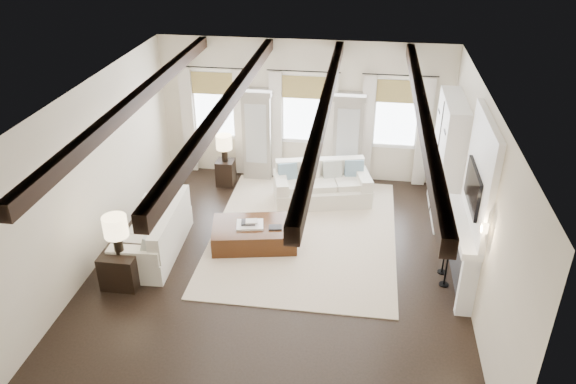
# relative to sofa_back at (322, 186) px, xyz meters

# --- Properties ---
(ground) EXTENTS (7.50, 7.50, 0.00)m
(ground) POSITION_rel_sofa_back_xyz_m (-0.55, -2.57, -0.35)
(ground) COLOR black
(ground) RESTS_ON ground
(room_shell) EXTENTS (6.54, 7.54, 3.22)m
(room_shell) POSITION_rel_sofa_back_xyz_m (0.20, -1.67, 1.54)
(room_shell) COLOR beige
(room_shell) RESTS_ON ground
(area_rug) EXTENTS (3.54, 4.63, 0.02)m
(area_rug) POSITION_rel_sofa_back_xyz_m (-0.21, -1.40, -0.34)
(area_rug) COLOR beige
(area_rug) RESTS_ON ground
(sofa_back) EXTENTS (2.18, 1.38, 0.87)m
(sofa_back) POSITION_rel_sofa_back_xyz_m (0.00, 0.00, 0.00)
(sofa_back) COLOR silver
(sofa_back) RESTS_ON ground
(sofa_left) EXTENTS (1.05, 2.15, 0.90)m
(sofa_left) POSITION_rel_sofa_back_xyz_m (-2.85, -2.38, 0.02)
(sofa_left) COLOR silver
(sofa_left) RESTS_ON ground
(ottoman) EXTENTS (1.73, 1.26, 0.41)m
(ottoman) POSITION_rel_sofa_back_xyz_m (-1.11, -1.89, -0.14)
(ottoman) COLOR black
(ottoman) RESTS_ON ground
(tray) EXTENTS (0.56, 0.47, 0.04)m
(tray) POSITION_rel_sofa_back_xyz_m (-1.18, -1.91, 0.09)
(tray) COLOR white
(tray) RESTS_ON ottoman
(book_lower) EXTENTS (0.29, 0.25, 0.04)m
(book_lower) POSITION_rel_sofa_back_xyz_m (-1.22, -1.89, 0.13)
(book_lower) COLOR #262628
(book_lower) RESTS_ON tray
(book_upper) EXTENTS (0.25, 0.21, 0.03)m
(book_upper) POSITION_rel_sofa_back_xyz_m (-1.15, -1.90, 0.16)
(book_upper) COLOR beige
(book_upper) RESTS_ON book_lower
(book_loose) EXTENTS (0.27, 0.22, 0.03)m
(book_loose) POSITION_rel_sofa_back_xyz_m (-0.70, -1.93, 0.08)
(book_loose) COLOR #262628
(book_loose) RESTS_ON ottoman
(side_table_front) EXTENTS (0.62, 0.62, 0.62)m
(side_table_front) POSITION_rel_sofa_back_xyz_m (-3.10, -3.38, -0.04)
(side_table_front) COLOR black
(side_table_front) RESTS_ON ground
(lamp_front) EXTENTS (0.40, 0.40, 0.69)m
(lamp_front) POSITION_rel_sofa_back_xyz_m (-3.10, -3.38, 0.74)
(lamp_front) COLOR black
(lamp_front) RESTS_ON side_table_front
(side_table_back) EXTENTS (0.40, 0.40, 0.59)m
(side_table_back) POSITION_rel_sofa_back_xyz_m (-2.23, 0.45, -0.05)
(side_table_back) COLOR black
(side_table_back) RESTS_ON ground
(lamp_back) EXTENTS (0.36, 0.36, 0.61)m
(lamp_back) POSITION_rel_sofa_back_xyz_m (-2.23, 0.45, 0.67)
(lamp_back) COLOR black
(lamp_back) RESTS_ON side_table_back
(candlestick_near) EXTENTS (0.16, 0.16, 0.81)m
(candlestick_near) POSITION_rel_sofa_back_xyz_m (2.35, -2.67, -0.01)
(candlestick_near) COLOR black
(candlestick_near) RESTS_ON ground
(candlestick_far) EXTENTS (0.16, 0.16, 0.77)m
(candlestick_far) POSITION_rel_sofa_back_xyz_m (2.35, -2.32, -0.03)
(candlestick_far) COLOR black
(candlestick_far) RESTS_ON ground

